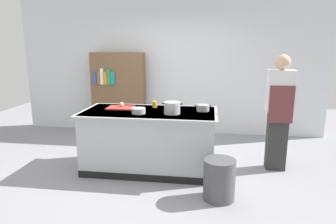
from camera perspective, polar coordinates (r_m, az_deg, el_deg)
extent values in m
plane|color=gray|center=(4.69, -3.43, -10.64)|extent=(10.00, 10.00, 0.00)
cube|color=silver|center=(6.39, 0.19, 9.50)|extent=(6.40, 0.12, 3.00)
cube|color=#B7BABF|center=(4.53, -3.51, -5.40)|extent=(1.90, 0.90, 0.90)
cube|color=#B7BABF|center=(4.41, -3.58, -0.02)|extent=(1.98, 0.98, 0.03)
cube|color=black|center=(4.26, -4.68, -12.40)|extent=(1.90, 0.01, 0.10)
cube|color=red|center=(4.64, -8.97, 0.80)|extent=(0.40, 0.28, 0.02)
sphere|color=tan|center=(4.67, -8.81, 1.44)|extent=(0.07, 0.07, 0.07)
cylinder|color=#B7BABF|center=(4.21, 0.78, 0.78)|extent=(0.23, 0.23, 0.17)
cube|color=black|center=(4.22, -0.96, 1.62)|extent=(0.04, 0.02, 0.01)
cube|color=black|center=(4.19, 2.54, 1.53)|extent=(0.04, 0.02, 0.01)
cylinder|color=#99999E|center=(4.43, 6.64, 0.80)|extent=(0.19, 0.19, 0.09)
cube|color=black|center=(4.43, 5.24, 1.26)|extent=(0.04, 0.02, 0.01)
cube|color=black|center=(4.43, 8.06, 1.17)|extent=(0.04, 0.02, 0.01)
cylinder|color=#B7BABF|center=(4.26, -5.60, 0.23)|extent=(0.20, 0.20, 0.08)
cylinder|color=yellow|center=(4.64, -2.55, 1.44)|extent=(0.07, 0.07, 0.10)
cylinder|color=#4C4C51|center=(3.78, 9.71, -12.52)|extent=(0.39, 0.39, 0.51)
cube|color=#2F2F2F|center=(4.81, 19.89, -5.07)|extent=(0.28, 0.20, 0.90)
cube|color=silver|center=(4.65, 20.58, 3.79)|extent=(0.38, 0.24, 0.60)
sphere|color=#D3AA8C|center=(4.61, 20.98, 8.83)|extent=(0.22, 0.22, 0.22)
cube|color=brown|center=(4.56, 20.73, 1.31)|extent=(0.34, 0.02, 0.54)
cube|color=brown|center=(6.39, -9.35, 3.47)|extent=(1.10, 0.28, 1.70)
cube|color=#3351B7|center=(6.34, -13.72, 6.18)|extent=(0.06, 0.03, 0.23)
cube|color=brown|center=(6.31, -13.08, 6.34)|extent=(0.07, 0.03, 0.27)
cube|color=white|center=(6.28, -12.46, 6.61)|extent=(0.07, 0.03, 0.33)
cube|color=orange|center=(6.26, -11.80, 6.31)|extent=(0.06, 0.03, 0.26)
cube|color=green|center=(6.24, -11.20, 6.55)|extent=(0.06, 0.03, 0.31)
cube|color=teal|center=(6.21, -10.50, 6.36)|extent=(0.09, 0.03, 0.27)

